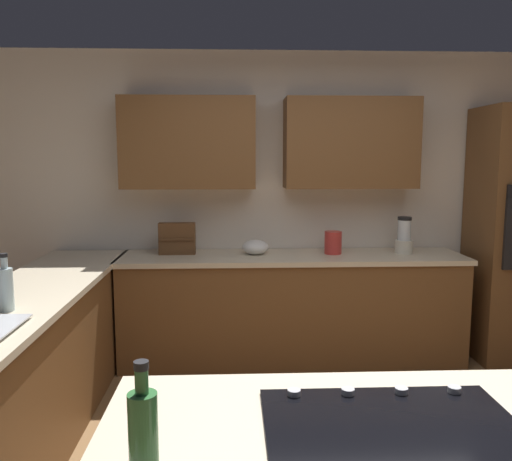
{
  "coord_description": "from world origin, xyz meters",
  "views": [
    {
      "loc": [
        0.58,
        2.56,
        1.69
      ],
      "look_at": [
        0.41,
        -1.4,
        1.15
      ],
      "focal_mm": 37.07,
      "sensor_mm": 36.0,
      "label": 1
    }
  ],
  "objects_px": {
    "spice_rack": "(177,239)",
    "oil_bottle": "(143,437)",
    "blender": "(404,238)",
    "kettle": "(333,243)",
    "mixing_bowl": "(255,247)",
    "cooktop": "(395,430)",
    "dish_soap_bottle": "(6,288)"
  },
  "relations": [
    {
      "from": "mixing_bowl",
      "to": "cooktop",
      "type": "bearing_deg",
      "value": 95.62
    },
    {
      "from": "blender",
      "to": "spice_rack",
      "type": "height_order",
      "value": "blender"
    },
    {
      "from": "kettle",
      "to": "blender",
      "type": "bearing_deg",
      "value": 180.0
    },
    {
      "from": "mixing_bowl",
      "to": "kettle",
      "type": "height_order",
      "value": "kettle"
    },
    {
      "from": "oil_bottle",
      "to": "dish_soap_bottle",
      "type": "bearing_deg",
      "value": -57.86
    },
    {
      "from": "blender",
      "to": "mixing_bowl",
      "type": "xyz_separation_m",
      "value": [
        1.25,
        -0.0,
        -0.07
      ]
    },
    {
      "from": "kettle",
      "to": "spice_rack",
      "type": "bearing_deg",
      "value": -1.46
    },
    {
      "from": "cooktop",
      "to": "kettle",
      "type": "xyz_separation_m",
      "value": [
        -0.36,
        -2.9,
        0.09
      ]
    },
    {
      "from": "cooktop",
      "to": "spice_rack",
      "type": "height_order",
      "value": "spice_rack"
    },
    {
      "from": "oil_bottle",
      "to": "spice_rack",
      "type": "bearing_deg",
      "value": -85.49
    },
    {
      "from": "blender",
      "to": "kettle",
      "type": "bearing_deg",
      "value": -0.0
    },
    {
      "from": "mixing_bowl",
      "to": "spice_rack",
      "type": "relative_size",
      "value": 0.73
    },
    {
      "from": "spice_rack",
      "to": "kettle",
      "type": "bearing_deg",
      "value": 178.54
    },
    {
      "from": "dish_soap_bottle",
      "to": "blender",
      "type": "bearing_deg",
      "value": -148.79
    },
    {
      "from": "cooktop",
      "to": "dish_soap_bottle",
      "type": "xyz_separation_m",
      "value": [
        1.66,
        -1.31,
        0.12
      ]
    },
    {
      "from": "blender",
      "to": "oil_bottle",
      "type": "relative_size",
      "value": 0.96
    },
    {
      "from": "mixing_bowl",
      "to": "kettle",
      "type": "bearing_deg",
      "value": 180.0
    },
    {
      "from": "kettle",
      "to": "oil_bottle",
      "type": "distance_m",
      "value": 3.3
    },
    {
      "from": "mixing_bowl",
      "to": "dish_soap_bottle",
      "type": "xyz_separation_m",
      "value": [
        1.37,
        1.59,
        0.06
      ]
    },
    {
      "from": "cooktop",
      "to": "mixing_bowl",
      "type": "height_order",
      "value": "mixing_bowl"
    },
    {
      "from": "cooktop",
      "to": "blender",
      "type": "distance_m",
      "value": 3.06
    },
    {
      "from": "dish_soap_bottle",
      "to": "mixing_bowl",
      "type": "bearing_deg",
      "value": -130.79
    },
    {
      "from": "spice_rack",
      "to": "oil_bottle",
      "type": "xyz_separation_m",
      "value": [
        -0.25,
        3.16,
        -0.0
      ]
    },
    {
      "from": "cooktop",
      "to": "blender",
      "type": "relative_size",
      "value": 2.48
    },
    {
      "from": "cooktop",
      "to": "mixing_bowl",
      "type": "bearing_deg",
      "value": -84.38
    },
    {
      "from": "spice_rack",
      "to": "oil_bottle",
      "type": "height_order",
      "value": "oil_bottle"
    },
    {
      "from": "blender",
      "to": "oil_bottle",
      "type": "distance_m",
      "value": 3.54
    },
    {
      "from": "blender",
      "to": "spice_rack",
      "type": "distance_m",
      "value": 1.9
    },
    {
      "from": "cooktop",
      "to": "oil_bottle",
      "type": "distance_m",
      "value": 0.73
    },
    {
      "from": "blender",
      "to": "spice_rack",
      "type": "bearing_deg",
      "value": -1.0
    },
    {
      "from": "spice_rack",
      "to": "dish_soap_bottle",
      "type": "height_order",
      "value": "dish_soap_bottle"
    },
    {
      "from": "dish_soap_bottle",
      "to": "spice_rack",
      "type": "bearing_deg",
      "value": -113.95
    }
  ]
}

